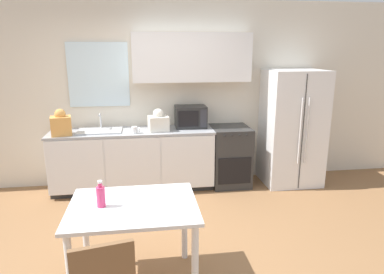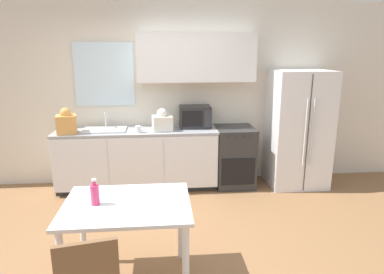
{
  "view_description": "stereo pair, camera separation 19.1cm",
  "coord_description": "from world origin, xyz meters",
  "px_view_note": "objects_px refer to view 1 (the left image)",
  "views": [
    {
      "loc": [
        -0.03,
        -3.2,
        2.0
      ],
      "look_at": [
        0.49,
        0.48,
        1.05
      ],
      "focal_mm": 32.0,
      "sensor_mm": 36.0,
      "label": 1
    },
    {
      "loc": [
        0.15,
        -3.22,
        2.0
      ],
      "look_at": [
        0.49,
        0.48,
        1.05
      ],
      "focal_mm": 32.0,
      "sensor_mm": 36.0,
      "label": 2
    }
  ],
  "objects_px": {
    "oven_range": "(230,156)",
    "refrigerator": "(292,128)",
    "dining_table": "(134,217)",
    "drink_bottle": "(101,196)",
    "coffee_mug": "(135,130)",
    "microwave": "(191,117)"
  },
  "relations": [
    {
      "from": "oven_range",
      "to": "refrigerator",
      "type": "distance_m",
      "value": 1.03
    },
    {
      "from": "refrigerator",
      "to": "dining_table",
      "type": "relative_size",
      "value": 1.63
    },
    {
      "from": "dining_table",
      "to": "drink_bottle",
      "type": "relative_size",
      "value": 4.68
    },
    {
      "from": "refrigerator",
      "to": "dining_table",
      "type": "height_order",
      "value": "refrigerator"
    },
    {
      "from": "coffee_mug",
      "to": "dining_table",
      "type": "relative_size",
      "value": 0.11
    },
    {
      "from": "dining_table",
      "to": "drink_bottle",
      "type": "bearing_deg",
      "value": -179.55
    },
    {
      "from": "dining_table",
      "to": "drink_bottle",
      "type": "height_order",
      "value": "drink_bottle"
    },
    {
      "from": "refrigerator",
      "to": "microwave",
      "type": "distance_m",
      "value": 1.54
    },
    {
      "from": "refrigerator",
      "to": "coffee_mug",
      "type": "distance_m",
      "value": 2.34
    },
    {
      "from": "oven_range",
      "to": "coffee_mug",
      "type": "relative_size",
      "value": 7.98
    },
    {
      "from": "drink_bottle",
      "to": "microwave",
      "type": "bearing_deg",
      "value": 65.21
    },
    {
      "from": "drink_bottle",
      "to": "refrigerator",
      "type": "bearing_deg",
      "value": 39.53
    },
    {
      "from": "oven_range",
      "to": "refrigerator",
      "type": "height_order",
      "value": "refrigerator"
    },
    {
      "from": "refrigerator",
      "to": "coffee_mug",
      "type": "xyz_separation_m",
      "value": [
        -2.33,
        -0.12,
        0.07
      ]
    },
    {
      "from": "oven_range",
      "to": "coffee_mug",
      "type": "distance_m",
      "value": 1.48
    },
    {
      "from": "coffee_mug",
      "to": "drink_bottle",
      "type": "xyz_separation_m",
      "value": [
        -0.24,
        -2.0,
        -0.08
      ]
    },
    {
      "from": "microwave",
      "to": "dining_table",
      "type": "height_order",
      "value": "microwave"
    },
    {
      "from": "microwave",
      "to": "coffee_mug",
      "type": "relative_size",
      "value": 4.06
    },
    {
      "from": "microwave",
      "to": "oven_range",
      "type": "bearing_deg",
      "value": -10.29
    },
    {
      "from": "microwave",
      "to": "drink_bottle",
      "type": "xyz_separation_m",
      "value": [
        -1.05,
        -2.27,
        -0.19
      ]
    },
    {
      "from": "dining_table",
      "to": "microwave",
      "type": "bearing_deg",
      "value": 70.69
    },
    {
      "from": "refrigerator",
      "to": "drink_bottle",
      "type": "distance_m",
      "value": 3.33
    }
  ]
}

